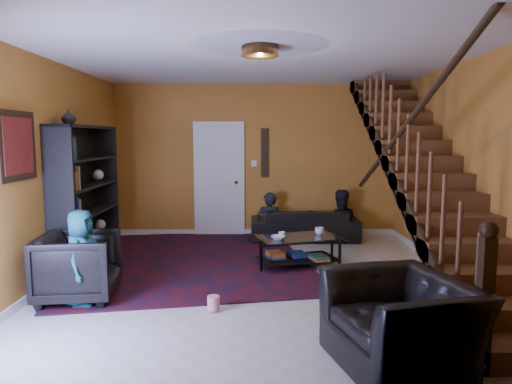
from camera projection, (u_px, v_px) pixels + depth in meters
floor at (259, 279)px, 5.93m from camera, size 5.50×5.50×0.00m
room at (174, 250)px, 7.24m from camera, size 5.50×5.50×5.50m
staircase at (426, 172)px, 5.78m from camera, size 0.95×5.02×3.18m
bookshelf at (87, 200)px, 6.39m from camera, size 0.35×1.80×2.00m
door at (219, 181)px, 8.51m from camera, size 0.82×0.05×2.05m
framed_picture at (17, 146)px, 4.81m from camera, size 0.04×0.74×0.74m
wall_hanging at (265, 153)px, 8.46m from camera, size 0.14×0.03×0.90m
ceiling_fixture at (260, 51)px, 4.81m from camera, size 0.40×0.40×0.10m
rug at (191, 260)px, 6.83m from camera, size 3.90×4.29×0.02m
sofa at (305, 224)px, 8.19m from camera, size 1.92×0.77×0.56m
armchair_left at (79, 267)px, 5.15m from camera, size 0.93×0.90×0.77m
armchair_right at (400, 323)px, 3.67m from camera, size 1.22×1.32×0.72m
person_adult_a at (269, 228)px, 8.24m from camera, size 0.51×0.36×1.31m
person_adult_b at (340, 227)px, 8.25m from camera, size 0.69×0.55×1.35m
person_child at (81, 258)px, 4.97m from camera, size 0.36×0.53×1.07m
coffee_table at (298, 249)px, 6.50m from camera, size 1.27×0.96×0.43m
cup_a at (319, 231)px, 6.63m from camera, size 0.15×0.15×0.10m
cup_b at (282, 235)px, 6.40m from camera, size 0.12×0.12×0.09m
bowl at (278, 237)px, 6.32m from camera, size 0.23×0.23×0.05m
vase at (69, 117)px, 5.76m from camera, size 0.18×0.18×0.19m
popcorn_bucket at (213, 303)px, 4.83m from camera, size 0.15×0.15×0.15m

